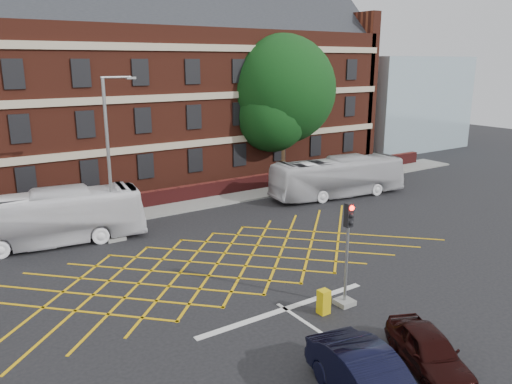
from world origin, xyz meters
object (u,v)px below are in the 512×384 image
traffic_light_near (346,264)px  utility_cabinet (324,302)px  car_maroon (429,350)px  street_lamp (112,186)px  car_navy (370,382)px  deciduous_tree (281,97)px  bus_left (41,219)px  bus_right (338,177)px

traffic_light_near → utility_cabinet: size_ratio=4.38×
car_maroon → traffic_light_near: 4.87m
street_lamp → car_navy: bearing=-85.2°
deciduous_tree → street_lamp: 19.38m
bus_left → deciduous_tree: (20.75, 6.87, 5.15)m
bus_right → traffic_light_near: (-11.24, -12.59, 0.34)m
traffic_light_near → car_maroon: bearing=-100.1°
car_navy → car_maroon: size_ratio=1.25×
car_navy → car_maroon: 2.90m
bus_right → utility_cabinet: bearing=144.1°
car_maroon → traffic_light_near: (0.83, 4.67, 1.11)m
car_maroon → bus_left: bearing=136.9°
utility_cabinet → bus_left: bearing=118.3°
bus_left → car_navy: bearing=-156.7°
bus_right → utility_cabinet: 17.77m
bus_right → traffic_light_near: size_ratio=2.40×
car_navy → traffic_light_near: bearing=64.3°
car_navy → traffic_light_near: (3.72, 4.90, 0.97)m
bus_left → traffic_light_near: bearing=-139.5°
bus_right → deciduous_tree: deciduous_tree is taller
utility_cabinet → traffic_light_near: bearing=3.4°
bus_left → car_maroon: bearing=-148.6°
street_lamp → utility_cabinet: size_ratio=9.02×
bus_left → street_lamp: street_lamp is taller
bus_left → bus_right: size_ratio=1.03×
bus_left → car_maroon: (7.87, -18.56, -0.82)m
bus_left → car_navy: 19.45m
bus_right → utility_cabinet: size_ratio=10.50×
deciduous_tree → street_lamp: size_ratio=1.34×
car_navy → bus_right: bearing=60.9°
street_lamp → utility_cabinet: street_lamp is taller
street_lamp → traffic_light_near: bearing=-67.7°
traffic_light_near → street_lamp: 13.76m
bus_left → traffic_light_near: size_ratio=2.48×
bus_left → street_lamp: (3.51, -1.21, 1.54)m
deciduous_tree → utility_cabinet: (-13.25, -20.83, -6.14)m
bus_right → car_navy: size_ratio=2.14×
car_maroon → utility_cabinet: car_maroon is taller
bus_right → car_navy: 23.03m
street_lamp → utility_cabinet: bearing=-72.6°
utility_cabinet → car_navy: bearing=-117.6°
car_navy → car_maroon: bearing=16.0°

